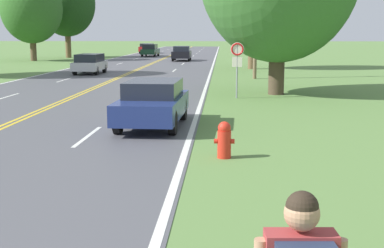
{
  "coord_description": "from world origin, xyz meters",
  "views": [
    {
      "loc": [
        6.78,
        2.01,
        2.86
      ],
      "look_at": [
        6.22,
        11.65,
        1.22
      ],
      "focal_mm": 50.0,
      "sensor_mm": 36.0,
      "label": 1
    }
  ],
  "objects_px": {
    "car_black_sedan_mid_near": "(182,53)",
    "tree_behind_sign": "(31,8)",
    "car_red_hatchback_receding": "(147,48)",
    "fire_hydrant": "(224,139)",
    "car_silver_hatchback_approaching": "(90,63)",
    "tree_mid_treeline": "(67,4)",
    "car_dark_blue_sedan_nearest": "(153,102)",
    "traffic_sign": "(237,56)",
    "car_dark_green_sedan_mid_far": "(150,50)"
  },
  "relations": [
    {
      "from": "car_black_sedan_mid_near",
      "to": "tree_behind_sign",
      "type": "bearing_deg",
      "value": -87.27
    },
    {
      "from": "traffic_sign",
      "to": "tree_mid_treeline",
      "type": "distance_m",
      "value": 43.76
    },
    {
      "from": "tree_mid_treeline",
      "to": "car_red_hatchback_receding",
      "type": "relative_size",
      "value": 2.44
    },
    {
      "from": "car_black_sedan_mid_near",
      "to": "car_dark_green_sedan_mid_far",
      "type": "relative_size",
      "value": 1.05
    },
    {
      "from": "traffic_sign",
      "to": "car_dark_blue_sedan_nearest",
      "type": "xyz_separation_m",
      "value": [
        -2.77,
        -7.42,
        -1.11
      ]
    },
    {
      "from": "tree_behind_sign",
      "to": "car_dark_green_sedan_mid_far",
      "type": "distance_m",
      "value": 16.78
    },
    {
      "from": "traffic_sign",
      "to": "car_silver_hatchback_approaching",
      "type": "relative_size",
      "value": 0.63
    },
    {
      "from": "car_dark_green_sedan_mid_far",
      "to": "car_red_hatchback_receding",
      "type": "bearing_deg",
      "value": 12.65
    },
    {
      "from": "tree_mid_treeline",
      "to": "car_red_hatchback_receding",
      "type": "height_order",
      "value": "tree_mid_treeline"
    },
    {
      "from": "traffic_sign",
      "to": "car_dark_green_sedan_mid_far",
      "type": "bearing_deg",
      "value": 102.62
    },
    {
      "from": "traffic_sign",
      "to": "car_dark_green_sedan_mid_far",
      "type": "distance_m",
      "value": 44.87
    },
    {
      "from": "car_silver_hatchback_approaching",
      "to": "car_black_sedan_mid_near",
      "type": "height_order",
      "value": "car_black_sedan_mid_near"
    },
    {
      "from": "traffic_sign",
      "to": "tree_mid_treeline",
      "type": "xyz_separation_m",
      "value": [
        -18.94,
        39.2,
        4.41
      ]
    },
    {
      "from": "car_red_hatchback_receding",
      "to": "tree_behind_sign",
      "type": "bearing_deg",
      "value": 159.08
    },
    {
      "from": "tree_behind_sign",
      "to": "car_dark_green_sedan_mid_far",
      "type": "height_order",
      "value": "tree_behind_sign"
    },
    {
      "from": "car_black_sedan_mid_near",
      "to": "tree_mid_treeline",
      "type": "bearing_deg",
      "value": -115.78
    },
    {
      "from": "fire_hydrant",
      "to": "tree_behind_sign",
      "type": "distance_m",
      "value": 47.96
    },
    {
      "from": "fire_hydrant",
      "to": "tree_behind_sign",
      "type": "relative_size",
      "value": 0.09
    },
    {
      "from": "tree_behind_sign",
      "to": "car_silver_hatchback_approaching",
      "type": "bearing_deg",
      "value": -59.57
    },
    {
      "from": "car_silver_hatchback_approaching",
      "to": "car_red_hatchback_receding",
      "type": "xyz_separation_m",
      "value": [
        -1.54,
        39.75,
        0.02
      ]
    },
    {
      "from": "tree_behind_sign",
      "to": "car_dark_blue_sedan_nearest",
      "type": "height_order",
      "value": "tree_behind_sign"
    },
    {
      "from": "traffic_sign",
      "to": "tree_mid_treeline",
      "type": "bearing_deg",
      "value": 115.79
    },
    {
      "from": "tree_mid_treeline",
      "to": "car_dark_green_sedan_mid_far",
      "type": "xyz_separation_m",
      "value": [
        9.14,
        4.57,
        -5.49
      ]
    },
    {
      "from": "car_dark_blue_sedan_nearest",
      "to": "car_red_hatchback_receding",
      "type": "bearing_deg",
      "value": -169.76
    },
    {
      "from": "fire_hydrant",
      "to": "car_red_hatchback_receding",
      "type": "xyz_separation_m",
      "value": [
        -11.07,
        65.37,
        0.34
      ]
    },
    {
      "from": "tree_behind_sign",
      "to": "fire_hydrant",
      "type": "bearing_deg",
      "value": -65.3
    },
    {
      "from": "tree_mid_treeline",
      "to": "car_dark_green_sedan_mid_far",
      "type": "distance_m",
      "value": 11.6
    },
    {
      "from": "tree_behind_sign",
      "to": "car_red_hatchback_receding",
      "type": "height_order",
      "value": "tree_behind_sign"
    },
    {
      "from": "tree_mid_treeline",
      "to": "car_dark_blue_sedan_nearest",
      "type": "height_order",
      "value": "tree_mid_treeline"
    },
    {
      "from": "car_silver_hatchback_approaching",
      "to": "car_red_hatchback_receding",
      "type": "relative_size",
      "value": 0.95
    },
    {
      "from": "tree_mid_treeline",
      "to": "traffic_sign",
      "type": "bearing_deg",
      "value": -64.21
    },
    {
      "from": "tree_mid_treeline",
      "to": "car_silver_hatchback_approaching",
      "type": "bearing_deg",
      "value": -70.66
    },
    {
      "from": "car_dark_green_sedan_mid_far",
      "to": "car_red_hatchback_receding",
      "type": "relative_size",
      "value": 1.05
    },
    {
      "from": "car_dark_blue_sedan_nearest",
      "to": "car_dark_green_sedan_mid_far",
      "type": "relative_size",
      "value": 1.03
    },
    {
      "from": "tree_mid_treeline",
      "to": "tree_behind_sign",
      "type": "bearing_deg",
      "value": -101.82
    },
    {
      "from": "car_black_sedan_mid_near",
      "to": "traffic_sign",
      "type": "bearing_deg",
      "value": 7.8
    },
    {
      "from": "tree_behind_sign",
      "to": "tree_mid_treeline",
      "type": "bearing_deg",
      "value": 78.18
    },
    {
      "from": "fire_hydrant",
      "to": "car_dark_blue_sedan_nearest",
      "type": "xyz_separation_m",
      "value": [
        -2.2,
        4.18,
        0.31
      ]
    },
    {
      "from": "car_silver_hatchback_approaching",
      "to": "car_red_hatchback_receding",
      "type": "height_order",
      "value": "car_red_hatchback_receding"
    },
    {
      "from": "fire_hydrant",
      "to": "car_silver_hatchback_approaching",
      "type": "relative_size",
      "value": 0.22
    },
    {
      "from": "car_black_sedan_mid_near",
      "to": "car_dark_blue_sedan_nearest",
      "type": "bearing_deg",
      "value": 2.3
    },
    {
      "from": "car_silver_hatchback_approaching",
      "to": "fire_hydrant",
      "type": "bearing_deg",
      "value": -159.1
    },
    {
      "from": "tree_mid_treeline",
      "to": "car_black_sedan_mid_near",
      "type": "height_order",
      "value": "tree_mid_treeline"
    },
    {
      "from": "tree_behind_sign",
      "to": "tree_mid_treeline",
      "type": "distance_m",
      "value": 7.68
    },
    {
      "from": "tree_behind_sign",
      "to": "car_red_hatchback_receding",
      "type": "xyz_separation_m",
      "value": [
        8.86,
        22.04,
        -4.67
      ]
    },
    {
      "from": "car_silver_hatchback_approaching",
      "to": "car_black_sedan_mid_near",
      "type": "relative_size",
      "value": 0.86
    },
    {
      "from": "car_silver_hatchback_approaching",
      "to": "car_red_hatchback_receding",
      "type": "distance_m",
      "value": 39.78
    },
    {
      "from": "fire_hydrant",
      "to": "car_black_sedan_mid_near",
      "type": "distance_m",
      "value": 44.51
    },
    {
      "from": "fire_hydrant",
      "to": "car_black_sedan_mid_near",
      "type": "xyz_separation_m",
      "value": [
        -4.39,
        44.3,
        0.37
      ]
    },
    {
      "from": "tree_behind_sign",
      "to": "car_red_hatchback_receding",
      "type": "bearing_deg",
      "value": 68.09
    }
  ]
}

